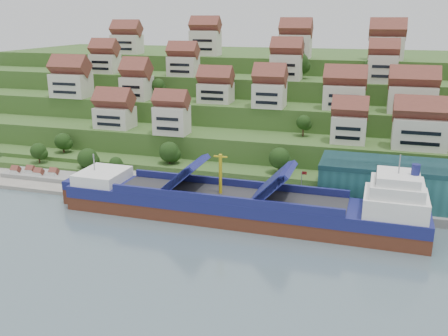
% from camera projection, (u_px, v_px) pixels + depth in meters
% --- Properties ---
extents(ground, '(300.00, 300.00, 0.00)m').
position_uv_depth(ground, '(219.00, 217.00, 120.35)').
color(ground, slate).
rests_on(ground, ground).
extents(quay, '(180.00, 14.00, 2.20)m').
position_uv_depth(quay, '(311.00, 200.00, 128.25)').
color(quay, gray).
rests_on(quay, ground).
extents(pebble_beach, '(45.00, 20.00, 1.00)m').
position_uv_depth(pebble_beach, '(44.00, 178.00, 147.17)').
color(pebble_beach, gray).
rests_on(pebble_beach, ground).
extents(hillside, '(260.00, 128.00, 31.00)m').
position_uv_depth(hillside, '(291.00, 104.00, 212.04)').
color(hillside, '#2D4C1E').
rests_on(hillside, ground).
extents(hillside_village, '(157.52, 64.26, 29.79)m').
position_uv_depth(hillside_village, '(289.00, 82.00, 168.25)').
color(hillside_village, beige).
rests_on(hillside_village, ground).
extents(hillside_trees, '(135.76, 62.82, 31.65)m').
position_uv_depth(hillside_trees, '(239.00, 111.00, 160.00)').
color(hillside_trees, '#1E3C14').
rests_on(hillside_trees, ground).
extents(warehouse, '(60.00, 15.00, 10.00)m').
position_uv_depth(warehouse, '(447.00, 187.00, 119.48)').
color(warehouse, '#246264').
rests_on(warehouse, quay).
extents(flagpole, '(1.28, 0.16, 8.00)m').
position_uv_depth(flagpole, '(302.00, 184.00, 122.50)').
color(flagpole, gray).
rests_on(flagpole, quay).
extents(beach_huts, '(14.40, 3.70, 2.20)m').
position_uv_depth(beach_huts, '(35.00, 174.00, 146.10)').
color(beach_huts, white).
rests_on(beach_huts, pebble_beach).
extents(cargo_ship, '(85.19, 14.38, 18.95)m').
position_uv_depth(cargo_ship, '(248.00, 207.00, 117.02)').
color(cargo_ship, '#582A1B').
rests_on(cargo_ship, ground).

